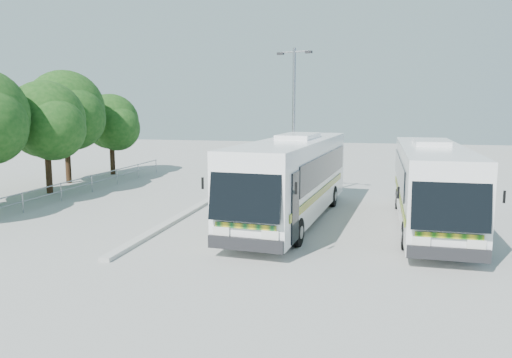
% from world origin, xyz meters
% --- Properties ---
extents(ground, '(100.00, 100.00, 0.00)m').
position_xyz_m(ground, '(0.00, 0.00, 0.00)').
color(ground, gray).
rests_on(ground, ground).
extents(kerb_divider, '(0.40, 16.00, 0.15)m').
position_xyz_m(kerb_divider, '(-2.30, 2.00, 0.07)').
color(kerb_divider, '#B2B2AD').
rests_on(kerb_divider, ground).
extents(railing, '(0.06, 22.00, 1.00)m').
position_xyz_m(railing, '(-10.00, 4.00, 0.74)').
color(railing, gray).
rests_on(railing, ground).
extents(tree_far_c, '(4.97, 4.69, 6.49)m').
position_xyz_m(tree_far_c, '(-12.12, 5.10, 4.26)').
color(tree_far_c, '#382314').
rests_on(tree_far_c, ground).
extents(tree_far_d, '(5.62, 5.30, 7.33)m').
position_xyz_m(tree_far_d, '(-13.31, 8.80, 4.82)').
color(tree_far_d, '#382314').
rests_on(tree_far_d, ground).
extents(tree_far_e, '(4.54, 4.28, 5.92)m').
position_xyz_m(tree_far_e, '(-12.63, 13.30, 3.89)').
color(tree_far_e, '#382314').
rests_on(tree_far_e, ground).
extents(coach_main, '(3.69, 13.04, 3.57)m').
position_xyz_m(coach_main, '(2.69, 1.46, 1.96)').
color(coach_main, white).
rests_on(coach_main, ground).
extents(coach_adjacent, '(2.70, 12.24, 3.39)m').
position_xyz_m(coach_adjacent, '(8.50, 1.63, 1.86)').
color(coach_adjacent, white).
rests_on(coach_adjacent, ground).
extents(lamppost, '(1.92, 0.72, 7.99)m').
position_xyz_m(lamppost, '(2.00, 5.94, 4.41)').
color(lamppost, gray).
rests_on(lamppost, ground).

